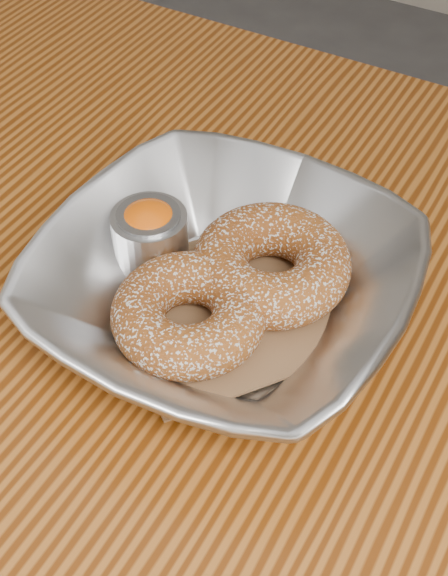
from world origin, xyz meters
The scene contains 6 objects.
table centered at (0.00, 0.00, 0.65)m, with size 1.20×0.80×0.75m.
serving_bowl centered at (0.09, 0.03, 0.78)m, with size 0.25×0.25×0.06m, color #BBBDC2.
parchment centered at (0.09, 0.03, 0.76)m, with size 0.14×0.14×0.00m, color brown.
donut_back centered at (0.11, 0.07, 0.78)m, with size 0.11×0.11×0.04m, color brown.
donut_front centered at (0.08, 0.00, 0.78)m, with size 0.10×0.10×0.04m, color brown.
ramekin centered at (0.02, 0.05, 0.79)m, with size 0.06×0.06×0.05m.
Camera 1 is at (0.28, -0.30, 1.18)m, focal length 50.00 mm.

